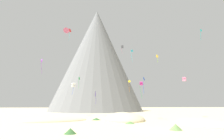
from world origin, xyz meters
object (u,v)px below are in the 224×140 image
object	(u,v)px
kite_gold_mid	(157,56)
kite_violet_mid	(41,61)
kite_cyan_mid	(132,53)
kite_indigo_low	(95,94)
kite_teal_high	(201,33)
kite_yellow_mid	(129,82)
bush_near_left	(140,120)
kite_red_high	(70,30)
bush_low_patch	(70,131)
kite_pink_low	(184,79)
kite_magenta_low	(141,84)
kite_black_high	(122,47)
bush_mid_center	(96,119)
kite_green_mid	(79,81)
bush_ridge_crest	(130,122)
kite_white_low	(73,85)
bush_far_left	(176,127)
rock_massif	(95,63)
bush_far_right	(214,121)
kite_blue_low	(144,79)
kite_rainbow_high	(66,31)

from	to	relation	value
kite_gold_mid	kite_violet_mid	bearing A→B (deg)	81.04
kite_cyan_mid	kite_indigo_low	distance (m)	21.45
kite_cyan_mid	kite_teal_high	distance (m)	25.10
kite_indigo_low	kite_yellow_mid	bearing A→B (deg)	143.82
bush_near_left	kite_red_high	distance (m)	62.75
bush_low_patch	kite_pink_low	bearing A→B (deg)	44.06
bush_near_left	kite_magenta_low	size ratio (longest dim) A/B	0.44
kite_black_high	kite_yellow_mid	xyz separation A→B (m)	(5.61, 14.69, -12.99)
kite_yellow_mid	bush_mid_center	bearing A→B (deg)	82.65
kite_green_mid	kite_pink_low	distance (m)	41.54
kite_cyan_mid	kite_indigo_low	world-z (taller)	kite_cyan_mid
kite_cyan_mid	kite_pink_low	distance (m)	21.59
kite_yellow_mid	bush_ridge_crest	bearing A→B (deg)	96.28
kite_white_low	bush_far_left	bearing A→B (deg)	-84.82
bush_ridge_crest	kite_yellow_mid	size ratio (longest dim) A/B	0.42
kite_red_high	rock_massif	bearing A→B (deg)	15.43
bush_low_patch	kite_violet_mid	world-z (taller)	kite_violet_mid
kite_white_low	bush_mid_center	bearing A→B (deg)	-89.56
rock_massif	kite_magenta_low	xyz separation A→B (m)	(14.03, -63.58, -20.08)
bush_low_patch	bush_far_right	xyz separation A→B (m)	(31.69, 12.75, 0.10)
kite_magenta_low	kite_pink_low	bearing A→B (deg)	30.90
bush_near_left	kite_blue_low	distance (m)	13.96
kite_violet_mid	kite_yellow_mid	world-z (taller)	kite_violet_mid
bush_ridge_crest	rock_massif	xyz separation A→B (m)	(-7.25, 78.71, 30.69)
kite_violet_mid	kite_red_high	bearing A→B (deg)	135.26
bush_mid_center	kite_pink_low	xyz separation A→B (m)	(31.44, 9.66, 12.88)
kite_green_mid	kite_black_high	bearing A→B (deg)	173.13
rock_massif	kite_violet_mid	size ratio (longest dim) A/B	13.49
rock_massif	kite_magenta_low	size ratio (longest dim) A/B	12.32
bush_ridge_crest	kite_magenta_low	bearing A→B (deg)	65.84
bush_far_left	kite_yellow_mid	size ratio (longest dim) A/B	0.41
kite_white_low	kite_red_high	bearing A→B (deg)	84.20
bush_ridge_crest	kite_red_high	bearing A→B (deg)	113.51
bush_far_right	kite_gold_mid	size ratio (longest dim) A/B	0.86
kite_magenta_low	bush_ridge_crest	bearing A→B (deg)	-99.89
bush_ridge_crest	kite_blue_low	world-z (taller)	kite_blue_low
bush_far_right	kite_green_mid	world-z (taller)	kite_green_mid
bush_far_left	bush_far_right	size ratio (longest dim) A/B	0.85
kite_yellow_mid	kite_blue_low	bearing A→B (deg)	103.25
rock_massif	kite_indigo_low	distance (m)	54.77
kite_pink_low	kite_black_high	bearing A→B (deg)	4.89
bush_near_left	bush_far_left	distance (m)	16.40
kite_red_high	kite_pink_low	xyz separation A→B (m)	(44.12, -26.43, -26.88)
rock_massif	kite_rainbow_high	world-z (taller)	rock_massif
kite_black_high	kite_violet_mid	bearing A→B (deg)	-86.05
kite_blue_low	bush_near_left	bearing A→B (deg)	5.05
bush_far_right	kite_cyan_mid	xyz separation A→B (m)	(-13.46, 28.03, 23.55)
kite_blue_low	kite_pink_low	bearing A→B (deg)	146.43
kite_rainbow_high	kite_pink_low	distance (m)	45.20
bush_ridge_crest	kite_green_mid	distance (m)	41.36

